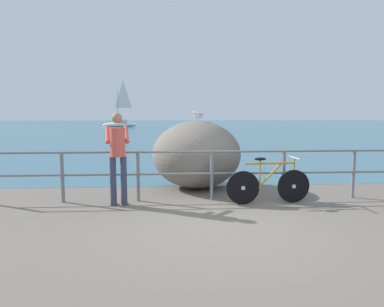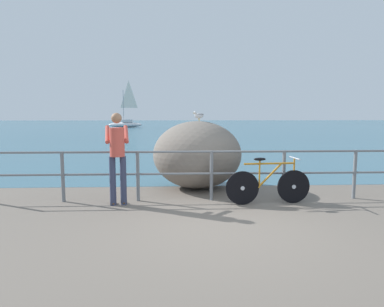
{
  "view_description": "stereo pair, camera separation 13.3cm",
  "coord_description": "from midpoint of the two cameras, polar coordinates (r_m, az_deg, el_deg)",
  "views": [
    {
      "loc": [
        -0.84,
        -5.16,
        1.75
      ],
      "look_at": [
        -0.38,
        2.02,
        0.92
      ],
      "focal_mm": 31.71,
      "sensor_mm": 36.0,
      "label": 1
    },
    {
      "loc": [
        -0.7,
        -5.17,
        1.75
      ],
      "look_at": [
        -0.38,
        2.02,
        0.92
      ],
      "focal_mm": 31.71,
      "sensor_mm": 36.0,
      "label": 2
    }
  ],
  "objects": [
    {
      "name": "promenade_railing",
      "position": [
        6.92,
        2.8,
        -2.63
      ],
      "size": [
        9.04,
        0.07,
        1.02
      ],
      "color": "slate",
      "rests_on": "ground_plane"
    },
    {
      "name": "ground_plane",
      "position": [
        25.24,
        -1.87,
        2.52
      ],
      "size": [
        120.0,
        120.0,
        0.1
      ],
      "primitive_type": "cube",
      "color": "#6B6056"
    },
    {
      "name": "seagull",
      "position": [
        8.1,
        0.58,
        6.48
      ],
      "size": [
        0.31,
        0.25,
        0.23
      ],
      "rotation": [
        0.0,
        0.0,
        3.76
      ],
      "color": "gold",
      "rests_on": "breakwater_boulder_main"
    },
    {
      "name": "sea_surface",
      "position": [
        53.16,
        -2.81,
        4.73
      ],
      "size": [
        120.0,
        90.0,
        0.01
      ],
      "primitive_type": "cube",
      "color": "#38667A",
      "rests_on": "ground_plane"
    },
    {
      "name": "bicycle",
      "position": [
        6.83,
        12.24,
        -5.04
      ],
      "size": [
        1.7,
        0.48,
        0.92
      ],
      "rotation": [
        0.0,
        0.0,
        0.08
      ],
      "color": "black",
      "rests_on": "ground_plane"
    },
    {
      "name": "breakwater_boulder_main",
      "position": [
        8.07,
        0.3,
        -0.19
      ],
      "size": [
        2.1,
        2.07,
        1.59
      ],
      "color": "slate",
      "rests_on": "ground"
    },
    {
      "name": "person_at_railing",
      "position": [
        6.64,
        -12.93,
        -0.13
      ],
      "size": [
        0.53,
        0.67,
        1.78
      ],
      "rotation": [
        0.0,
        0.0,
        1.75
      ],
      "color": "#333851",
      "rests_on": "ground_plane"
    },
    {
      "name": "sailboat",
      "position": [
        45.9,
        -12.07,
        5.17
      ],
      "size": [
        4.4,
        1.31,
        6.16
      ],
      "rotation": [
        0.0,
        0.0,
        3.14
      ],
      "color": "white",
      "rests_on": "sea_surface"
    }
  ]
}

